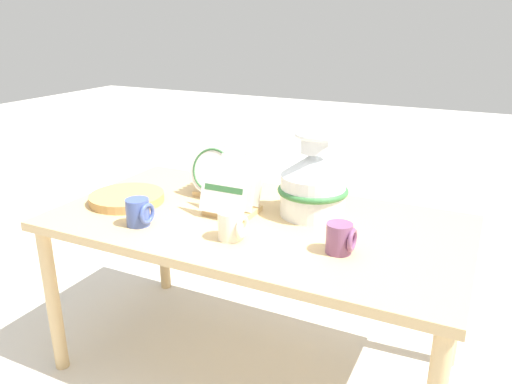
% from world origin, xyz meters
% --- Properties ---
extents(ground_plane, '(14.00, 14.00, 0.00)m').
position_xyz_m(ground_plane, '(0.00, 0.00, 0.00)').
color(ground_plane, beige).
extents(display_table, '(1.58, 0.85, 0.68)m').
position_xyz_m(display_table, '(0.00, 0.00, 0.61)').
color(display_table, tan).
rests_on(display_table, ground_plane).
extents(ceramic_vase, '(0.28, 0.28, 0.33)m').
position_xyz_m(ceramic_vase, '(0.18, 0.14, 0.81)').
color(ceramic_vase, silver).
rests_on(ceramic_vase, display_table).
extents(dish_rack_round_plates, '(0.21, 0.20, 0.23)m').
position_xyz_m(dish_rack_round_plates, '(-0.27, 0.18, 0.78)').
color(dish_rack_round_plates, tan).
rests_on(dish_rack_round_plates, display_table).
extents(dish_rack_square_plates, '(0.19, 0.20, 0.21)m').
position_xyz_m(dish_rack_square_plates, '(-0.11, 0.02, 0.75)').
color(dish_rack_square_plates, tan).
rests_on(dish_rack_square_plates, display_table).
extents(wicker_charger_stack, '(0.31, 0.31, 0.04)m').
position_xyz_m(wicker_charger_stack, '(-0.57, -0.07, 0.70)').
color(wicker_charger_stack, tan).
rests_on(wicker_charger_stack, display_table).
extents(mug_cream_glaze, '(0.10, 0.09, 0.10)m').
position_xyz_m(mug_cream_glaze, '(0.01, -0.20, 0.73)').
color(mug_cream_glaze, silver).
rests_on(mug_cream_glaze, display_table).
extents(mug_plum_glaze, '(0.10, 0.09, 0.10)m').
position_xyz_m(mug_plum_glaze, '(0.38, -0.14, 0.73)').
color(mug_plum_glaze, '#7A4770').
rests_on(mug_plum_glaze, display_table).
extents(mug_cobalt_glaze, '(0.10, 0.09, 0.10)m').
position_xyz_m(mug_cobalt_glaze, '(-0.36, -0.25, 0.73)').
color(mug_cobalt_glaze, '#42569E').
rests_on(mug_cobalt_glaze, display_table).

